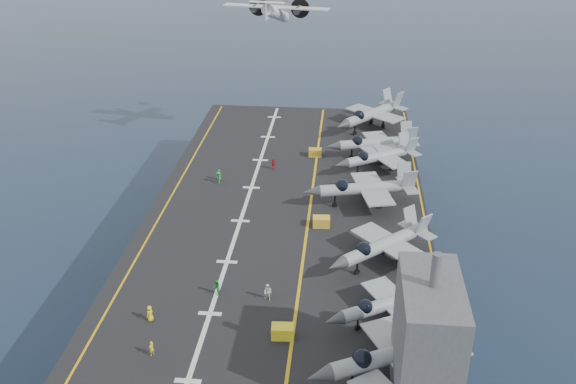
{
  "coord_description": "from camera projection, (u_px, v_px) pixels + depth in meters",
  "views": [
    {
      "loc": [
        7.33,
        -73.44,
        52.34
      ],
      "look_at": [
        0.0,
        4.0,
        13.0
      ],
      "focal_mm": 40.0,
      "sensor_mm": 36.0,
      "label": 1
    }
  ],
  "objects": [
    {
      "name": "crew_1",
      "position": [
        152.0,
        348.0,
        61.44
      ],
      "size": [
        1.03,
        1.17,
        1.63
      ],
      "primitive_type": "imported",
      "color": "yellow",
      "rests_on": "flight_deck"
    },
    {
      "name": "fighter_jet_3",
      "position": [
        384.0,
        243.0,
        75.23
      ],
      "size": [
        17.72,
        17.36,
        5.17
      ],
      "primitive_type": null,
      "color": "#939BA3",
      "rests_on": "flight_deck"
    },
    {
      "name": "ground",
      "position": [
        285.0,
        288.0,
        89.49
      ],
      "size": [
        500.0,
        500.0,
        0.0
      ],
      "primitive_type": "plane",
      "color": "#142135",
      "rests_on": "ground"
    },
    {
      "name": "crew_0",
      "position": [
        150.0,
        313.0,
        66.14
      ],
      "size": [
        1.06,
        1.27,
        1.8
      ],
      "primitive_type": "imported",
      "color": "yellow",
      "rests_on": "flight_deck"
    },
    {
      "name": "transport_plane",
      "position": [
        276.0,
        13.0,
        122.52
      ],
      "size": [
        22.55,
        17.09,
        4.87
      ],
      "primitive_type": null,
      "color": "silver"
    },
    {
      "name": "fighter_jet_1",
      "position": [
        395.0,
        353.0,
        58.11
      ],
      "size": [
        18.4,
        16.16,
        5.35
      ],
      "primitive_type": null,
      "color": "#8E959E",
      "rests_on": "flight_deck"
    },
    {
      "name": "crew_3",
      "position": [
        218.0,
        177.0,
        95.16
      ],
      "size": [
        1.16,
        1.33,
        1.87
      ],
      "primitive_type": "imported",
      "color": "#268C33",
      "rests_on": "flight_deck"
    },
    {
      "name": "deck_edge_stbd",
      "position": [
        427.0,
        230.0,
        83.23
      ],
      "size": [
        0.25,
        90.0,
        0.02
      ],
      "primitive_type": "cube",
      "color": "gold",
      "rests_on": "flight_deck"
    },
    {
      "name": "landing_centerline",
      "position": [
        240.0,
        221.0,
        85.29
      ],
      "size": [
        0.5,
        90.0,
        0.02
      ],
      "primitive_type": "cube",
      "color": "silver",
      "rests_on": "flight_deck"
    },
    {
      "name": "tow_cart_a",
      "position": [
        283.0,
        332.0,
        63.9
      ],
      "size": [
        2.31,
        1.57,
        1.34
      ],
      "primitive_type": null,
      "color": "yellow",
      "rests_on": "flight_deck"
    },
    {
      "name": "island_superstructure",
      "position": [
        428.0,
        330.0,
        53.49
      ],
      "size": [
        5.0,
        10.0,
        15.0
      ],
      "primitive_type": null,
      "color": "#56595E",
      "rests_on": "flight_deck"
    },
    {
      "name": "flight_deck",
      "position": [
        285.0,
        224.0,
        84.88
      ],
      "size": [
        38.0,
        92.0,
        0.4
      ],
      "primitive_type": "cube",
      "color": "black",
      "rests_on": "hull"
    },
    {
      "name": "crew_5",
      "position": [
        219.0,
        175.0,
        96.17
      ],
      "size": [
        1.03,
        0.7,
        1.69
      ],
      "primitive_type": "imported",
      "color": "#268C33",
      "rests_on": "flight_deck"
    },
    {
      "name": "foul_line",
      "position": [
        308.0,
        224.0,
        84.53
      ],
      "size": [
        0.35,
        90.0,
        0.02
      ],
      "primitive_type": "cube",
      "color": "gold",
      "rests_on": "flight_deck"
    },
    {
      "name": "fighter_jet_7",
      "position": [
        377.0,
        142.0,
        103.21
      ],
      "size": [
        17.16,
        13.9,
        5.17
      ],
      "primitive_type": null,
      "color": "#A0A8B3",
      "rests_on": "flight_deck"
    },
    {
      "name": "fighter_jet_6",
      "position": [
        380.0,
        155.0,
        98.65
      ],
      "size": [
        17.0,
        15.47,
        4.91
      ],
      "primitive_type": null,
      "color": "#8D959B",
      "rests_on": "flight_deck"
    },
    {
      "name": "fighter_jet_2",
      "position": [
        390.0,
        302.0,
        65.53
      ],
      "size": [
        15.9,
        14.32,
        4.6
      ],
      "primitive_type": null,
      "color": "gray",
      "rests_on": "flight_deck"
    },
    {
      "name": "fighter_jet_8",
      "position": [
        372.0,
        113.0,
        114.48
      ],
      "size": [
        18.98,
        19.66,
        5.71
      ],
      "primitive_type": null,
      "color": "#9CA6AD",
      "rests_on": "flight_deck"
    },
    {
      "name": "crew_7",
      "position": [
        268.0,
        292.0,
        69.31
      ],
      "size": [
        1.41,
        1.23,
        1.97
      ],
      "primitive_type": "imported",
      "color": "silver",
      "rests_on": "flight_deck"
    },
    {
      "name": "hull",
      "position": [
        285.0,
        258.0,
        87.23
      ],
      "size": [
        36.0,
        90.0,
        10.0
      ],
      "primitive_type": "cube",
      "color": "#56595E",
      "rests_on": "ground"
    },
    {
      "name": "crew_2",
      "position": [
        217.0,
        287.0,
        70.19
      ],
      "size": [
        0.77,
        1.13,
        1.84
      ],
      "primitive_type": "imported",
      "color": "#1D932A",
      "rests_on": "flight_deck"
    },
    {
      "name": "deck_edge_port",
      "position": [
        160.0,
        217.0,
        86.21
      ],
      "size": [
        0.25,
        90.0,
        0.02
      ],
      "primitive_type": "cube",
      "color": "gold",
      "rests_on": "flight_deck"
    },
    {
      "name": "tow_cart_c",
      "position": [
        315.0,
        152.0,
        104.31
      ],
      "size": [
        2.14,
        1.43,
        1.25
      ],
      "primitive_type": null,
      "color": "gold",
      "rests_on": "flight_deck"
    },
    {
      "name": "crew_4",
      "position": [
        273.0,
        164.0,
        99.64
      ],
      "size": [
        1.24,
        1.01,
        1.78
      ],
      "primitive_type": "imported",
      "color": "red",
      "rests_on": "flight_deck"
    },
    {
      "name": "tow_cart_b",
      "position": [
        321.0,
        222.0,
        83.76
      ],
      "size": [
        2.31,
        1.58,
        1.34
      ],
      "primitive_type": null,
      "color": "gold",
      "rests_on": "flight_deck"
    },
    {
      "name": "fighter_jet_5",
      "position": [
        366.0,
        187.0,
        88.23
      ],
      "size": [
        17.73,
        13.9,
        5.45
      ],
      "primitive_type": null,
      "color": "#9DA8AF",
      "rests_on": "flight_deck"
    }
  ]
}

